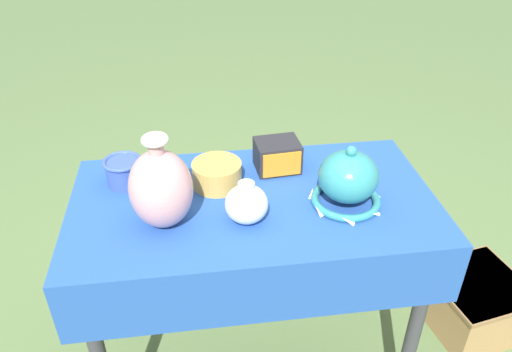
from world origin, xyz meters
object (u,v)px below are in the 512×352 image
(mosaic_tile_box, at_px, (277,156))
(cup_wide_cobalt, at_px, (124,171))
(wooden_crate, at_px, (474,301))
(pot_squat_ochre, at_px, (217,174))
(vase_tall_bulbous, at_px, (161,188))
(jar_round_porcelain, at_px, (246,204))
(vase_dome_bell, at_px, (348,181))

(mosaic_tile_box, xyz_separation_m, cup_wide_cobalt, (-0.46, -0.02, -0.00))
(mosaic_tile_box, relative_size, wooden_crate, 0.37)
(cup_wide_cobalt, relative_size, pot_squat_ochre, 0.78)
(mosaic_tile_box, height_order, wooden_crate, mosaic_tile_box)
(vase_tall_bulbous, bearing_deg, cup_wide_cobalt, 120.43)
(pot_squat_ochre, bearing_deg, vase_tall_bulbous, -133.15)
(mosaic_tile_box, bearing_deg, jar_round_porcelain, -121.77)
(cup_wide_cobalt, bearing_deg, wooden_crate, -2.53)
(mosaic_tile_box, bearing_deg, wooden_crate, -10.33)
(vase_dome_bell, bearing_deg, vase_tall_bulbous, -177.62)
(pot_squat_ochre, height_order, wooden_crate, pot_squat_ochre)
(wooden_crate, bearing_deg, mosaic_tile_box, 164.21)
(vase_dome_bell, height_order, wooden_crate, vase_dome_bell)
(jar_round_porcelain, bearing_deg, mosaic_tile_box, 62.83)
(pot_squat_ochre, height_order, jar_round_porcelain, jar_round_porcelain)
(vase_tall_bulbous, distance_m, wooden_crate, 1.35)
(vase_tall_bulbous, xyz_separation_m, vase_dome_bell, (0.50, 0.02, -0.04))
(mosaic_tile_box, bearing_deg, vase_tall_bulbous, -151.18)
(vase_dome_bell, height_order, pot_squat_ochre, vase_dome_bell)
(mosaic_tile_box, distance_m, jar_round_porcelain, 0.28)
(mosaic_tile_box, relative_size, jar_round_porcelain, 1.19)
(vase_dome_bell, distance_m, pot_squat_ochre, 0.38)
(jar_round_porcelain, xyz_separation_m, wooden_crate, (0.90, 0.17, -0.68))
(vase_tall_bulbous, bearing_deg, mosaic_tile_box, 33.42)
(pot_squat_ochre, bearing_deg, cup_wide_cobalt, 171.29)
(vase_tall_bulbous, height_order, wooden_crate, vase_tall_bulbous)
(cup_wide_cobalt, bearing_deg, mosaic_tile_box, 2.84)
(cup_wide_cobalt, xyz_separation_m, jar_round_porcelain, (0.34, -0.22, 0.01))
(vase_tall_bulbous, distance_m, cup_wide_cobalt, 0.25)
(vase_tall_bulbous, height_order, vase_dome_bell, vase_tall_bulbous)
(vase_dome_bell, xyz_separation_m, jar_round_porcelain, (-0.29, -0.04, -0.02))
(vase_dome_bell, distance_m, mosaic_tile_box, 0.26)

